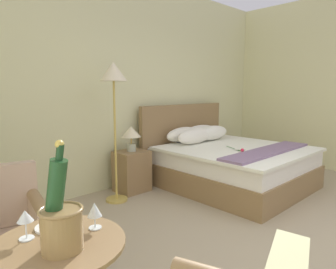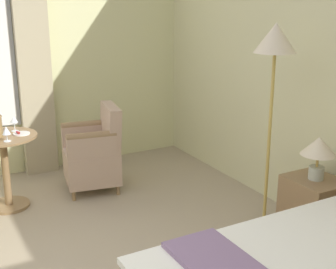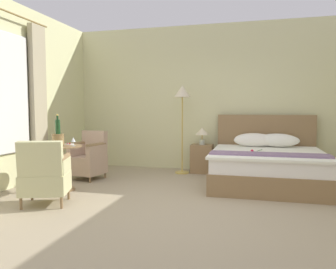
{
  "view_description": "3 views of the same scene",
  "coord_description": "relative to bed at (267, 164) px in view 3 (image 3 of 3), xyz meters",
  "views": [
    {
      "loc": [
        -2.71,
        -0.83,
        1.44
      ],
      "look_at": [
        -0.57,
        1.41,
        0.97
      ],
      "focal_mm": 32.0,
      "sensor_mm": 36.0,
      "label": 1
    },
    {
      "loc": [
        2.22,
        -0.18,
        1.98
      ],
      "look_at": [
        -0.47,
        1.31,
        1.06
      ],
      "focal_mm": 50.0,
      "sensor_mm": 36.0,
      "label": 2
    },
    {
      "loc": [
        0.78,
        -4.1,
        1.3
      ],
      "look_at": [
        -0.58,
        1.09,
        0.89
      ],
      "focal_mm": 35.0,
      "sensor_mm": 36.0,
      "label": 3
    }
  ],
  "objects": [
    {
      "name": "nightstand",
      "position": [
        -1.25,
        0.76,
        -0.06
      ],
      "size": [
        0.46,
        0.38,
        0.58
      ],
      "color": "olive",
      "rests_on": "ground"
    },
    {
      "name": "ground_plane",
      "position": [
        -1.02,
        -1.76,
        -0.35
      ],
      "size": [
        7.63,
        7.63,
        0.0
      ],
      "primitive_type": "plane",
      "color": "tan"
    },
    {
      "name": "wall_headboard_side",
      "position": [
        -1.02,
        1.13,
        1.19
      ],
      "size": [
        6.25,
        0.12,
        3.07
      ],
      "color": "beige",
      "rests_on": "ground"
    },
    {
      "name": "wine_glass_near_bucket",
      "position": [
        -2.99,
        -1.26,
        0.47
      ],
      "size": [
        0.07,
        0.07,
        0.14
      ],
      "color": "white",
      "rests_on": "side_table_round"
    },
    {
      "name": "champagne_bucket",
      "position": [
        -3.2,
        -1.35,
        0.51
      ],
      "size": [
        0.2,
        0.2,
        0.5
      ],
      "color": "olive",
      "rests_on": "side_table_round"
    },
    {
      "name": "armchair_facing_bed",
      "position": [
        -2.96,
        -2.06,
        0.07
      ],
      "size": [
        0.74,
        0.71,
        0.89
      ],
      "color": "olive",
      "rests_on": "ground"
    },
    {
      "name": "armchair_by_window",
      "position": [
        -3.2,
        -0.37,
        0.04
      ],
      "size": [
        0.63,
        0.64,
        0.9
      ],
      "color": "olive",
      "rests_on": "ground"
    },
    {
      "name": "snack_plate",
      "position": [
        -3.15,
        -1.11,
        0.38
      ],
      "size": [
        0.16,
        0.16,
        0.04
      ],
      "color": "white",
      "rests_on": "side_table_round"
    },
    {
      "name": "bed",
      "position": [
        0.0,
        0.0,
        0.0
      ],
      "size": [
        1.88,
        2.06,
        1.19
      ],
      "color": "olive",
      "rests_on": "ground"
    },
    {
      "name": "wine_glass_near_edge",
      "position": [
        -3.29,
        -1.14,
        0.48
      ],
      "size": [
        0.08,
        0.08,
        0.15
      ],
      "color": "white",
      "rests_on": "side_table_round"
    },
    {
      "name": "floor_lamp_brass",
      "position": [
        -1.62,
        0.59,
        1.15
      ],
      "size": [
        0.34,
        0.34,
        1.78
      ],
      "color": "tan",
      "rests_on": "ground"
    },
    {
      "name": "side_table_round",
      "position": [
        -3.19,
        -1.27,
        0.09
      ],
      "size": [
        0.64,
        0.64,
        0.72
      ],
      "color": "olive",
      "rests_on": "ground"
    },
    {
      "name": "bedside_lamp",
      "position": [
        -1.25,
        0.76,
        0.48
      ],
      "size": [
        0.28,
        0.28,
        0.35
      ],
      "color": "#B5BCA7",
      "rests_on": "nightstand"
    }
  ]
}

